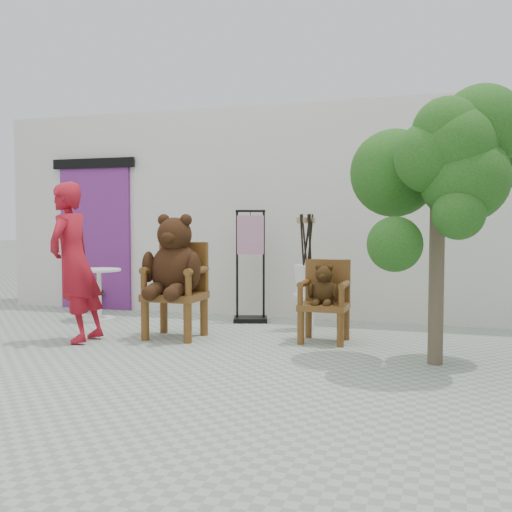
# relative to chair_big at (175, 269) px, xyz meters

# --- Properties ---
(ground_plane) EXTENTS (60.00, 60.00, 0.00)m
(ground_plane) POSITION_rel_chair_big_xyz_m (0.82, -0.83, -0.81)
(ground_plane) COLOR gray
(ground_plane) RESTS_ON ground
(back_wall) EXTENTS (9.00, 1.00, 3.00)m
(back_wall) POSITION_rel_chair_big_xyz_m (0.82, 2.27, 0.69)
(back_wall) COLOR silver
(back_wall) RESTS_ON ground
(doorway) EXTENTS (1.40, 0.11, 2.33)m
(doorway) POSITION_rel_chair_big_xyz_m (-2.18, 1.75, 0.36)
(doorway) COLOR #6A2673
(doorway) RESTS_ON ground
(chair_big) EXTENTS (0.72, 0.76, 1.45)m
(chair_big) POSITION_rel_chair_big_xyz_m (0.00, 0.00, 0.00)
(chair_big) COLOR #513011
(chair_big) RESTS_ON ground
(chair_small) EXTENTS (0.53, 0.48, 0.92)m
(chair_small) POSITION_rel_chair_big_xyz_m (1.71, 0.30, -0.27)
(chair_small) COLOR #513011
(chair_small) RESTS_ON ground
(person) EXTENTS (0.46, 0.67, 1.80)m
(person) POSITION_rel_chair_big_xyz_m (-0.99, -0.54, 0.09)
(person) COLOR maroon
(person) RESTS_ON ground
(cafe_table) EXTENTS (0.60, 0.60, 0.70)m
(cafe_table) POSITION_rel_chair_big_xyz_m (-1.56, 0.86, -0.37)
(cafe_table) COLOR white
(cafe_table) RESTS_ON ground
(display_stand) EXTENTS (0.53, 0.47, 1.51)m
(display_stand) POSITION_rel_chair_big_xyz_m (0.49, 1.32, -0.22)
(display_stand) COLOR black
(display_stand) RESTS_ON ground
(stool_bucket) EXTENTS (0.32, 0.32, 1.45)m
(stool_bucket) POSITION_rel_chair_big_xyz_m (1.34, 0.97, -0.17)
(stool_bucket) COLOR white
(stool_bucket) RESTS_ON ground
(tree) EXTENTS (1.79, 1.56, 2.58)m
(tree) POSITION_rel_chair_big_xyz_m (3.02, -0.52, 1.11)
(tree) COLOR #453929
(tree) RESTS_ON ground
(potted_plant) EXTENTS (0.45, 0.43, 0.41)m
(potted_plant) POSITION_rel_chair_big_xyz_m (-2.19, 1.52, -0.61)
(potted_plant) COLOR #133B10
(potted_plant) RESTS_ON ground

